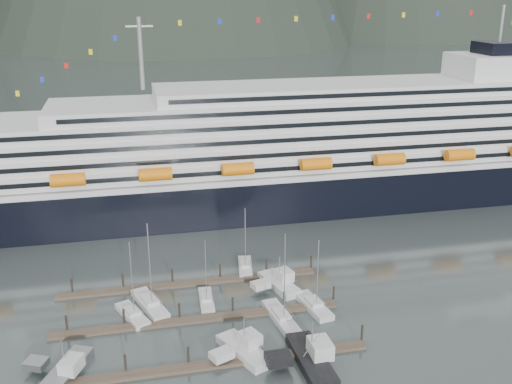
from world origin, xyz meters
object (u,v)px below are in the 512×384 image
trawler_a (64,371)px  sailboat_h (314,306)px  sailboat_a (132,315)px  sailboat_b (150,305)px  trawler_b (243,350)px  trawler_d (310,359)px  cruise_ship (309,157)px  trawler_e (279,283)px  sailboat_d (281,318)px  sailboat_f (245,267)px  sailboat_c (206,301)px

trawler_a → sailboat_h: bearing=-51.2°
sailboat_a → sailboat_b: (3.05, 2.91, 0.02)m
trawler_b → trawler_d: bearing=-139.9°
cruise_ship → trawler_e: (-19.08, -43.61, -11.17)m
sailboat_h → trawler_b: 18.10m
trawler_d → trawler_e: size_ratio=1.21×
cruise_ship → trawler_a: 84.49m
trawler_b → sailboat_d: bearing=-67.8°
sailboat_h → trawler_a: size_ratio=1.15×
sailboat_b → sailboat_h: (27.49, -6.71, -0.02)m
sailboat_a → trawler_a: bearing=122.7°
cruise_ship → trawler_b: 70.63m
sailboat_b → sailboat_f: 21.85m
sailboat_b → sailboat_h: size_ratio=1.20×
cruise_ship → trawler_a: size_ratio=17.61×
cruise_ship → sailboat_d: size_ratio=12.69×
sailboat_b → sailboat_d: bearing=-131.7°
sailboat_d → trawler_a: (-34.03, -7.71, 0.40)m
sailboat_d → trawler_e: sailboat_d is taller
sailboat_c → sailboat_f: size_ratio=0.93×
trawler_e → trawler_d: bearing=159.8°
sailboat_f → sailboat_d: bearing=-164.9°
cruise_ship → sailboat_f: (-23.57, -34.95, -11.62)m
sailboat_b → trawler_a: sailboat_b is taller
sailboat_c → trawler_b: 17.11m
sailboat_h → trawler_a: sailboat_h is taller
sailboat_b → trawler_b: bearing=-161.4°
cruise_ship → sailboat_b: size_ratio=12.74×
trawler_a → trawler_e: bearing=-38.0°
sailboat_b → trawler_b: (12.97, -17.50, 0.43)m
sailboat_c → trawler_b: sailboat_c is taller
cruise_ship → trawler_a: (-55.62, -62.61, -11.20)m
sailboat_f → trawler_e: size_ratio=1.24×
sailboat_b → sailboat_c: 9.77m
sailboat_b → trawler_b: 21.78m
sailboat_f → trawler_d: size_ratio=1.02×
sailboat_c → sailboat_a: bearing=103.3°
trawler_a → cruise_ship: bearing=-17.1°
sailboat_d → trawler_a: sailboat_d is taller
cruise_ship → sailboat_h: bearing=-106.1°
cruise_ship → sailboat_b: 63.51m
sailboat_c → sailboat_d: size_ratio=0.76×
sailboat_d → sailboat_h: (6.45, 2.56, -0.01)m
trawler_a → sailboat_b: bearing=-12.9°
sailboat_f → trawler_a: sailboat_f is taller
sailboat_c → cruise_ship: bearing=-31.8°
sailboat_a → sailboat_b: bearing=-68.5°
sailboat_c → sailboat_b: bearing=89.4°
sailboat_d → sailboat_h: size_ratio=1.21×
cruise_ship → sailboat_d: cruise_ship is taller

